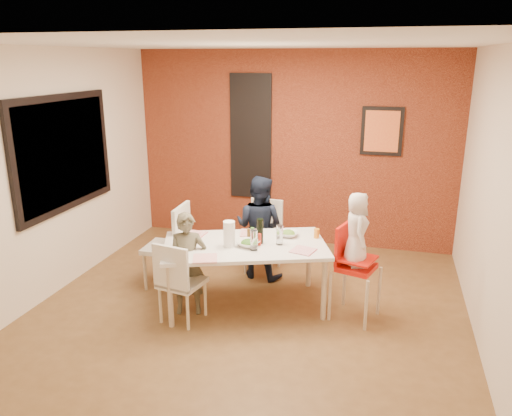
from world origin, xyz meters
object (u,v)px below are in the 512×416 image
(dining_table, at_px, (245,249))
(high_chair, at_px, (352,263))
(child_near, at_px, (188,264))
(chair_near, at_px, (178,279))
(wine_bottle, at_px, (260,231))
(paper_towel_roll, at_px, (229,234))
(child_far, at_px, (259,227))
(chair_far, at_px, (264,231))
(toddler, at_px, (357,230))
(chair_left, at_px, (173,241))

(dining_table, relative_size, high_chair, 1.94)
(child_near, bearing_deg, dining_table, 11.84)
(dining_table, height_order, chair_near, chair_near)
(wine_bottle, distance_m, paper_towel_roll, 0.33)
(dining_table, height_order, child_far, child_far)
(child_far, relative_size, wine_bottle, 4.72)
(chair_near, xyz_separation_m, wine_bottle, (0.68, 0.61, 0.36))
(dining_table, xyz_separation_m, paper_towel_roll, (-0.14, -0.11, 0.20))
(wine_bottle, bearing_deg, chair_far, 101.56)
(child_far, xyz_separation_m, toddler, (1.19, -0.74, 0.33))
(child_near, bearing_deg, toddler, -7.12)
(child_near, height_order, child_far, child_far)
(child_near, bearing_deg, wine_bottle, 10.58)
(chair_far, bearing_deg, dining_table, -83.94)
(high_chair, relative_size, wine_bottle, 3.68)
(dining_table, height_order, toddler, toddler)
(toddler, bearing_deg, high_chair, 46.63)
(chair_near, bearing_deg, wine_bottle, -127.60)
(chair_near, height_order, paper_towel_roll, paper_towel_roll)
(child_near, bearing_deg, child_far, 47.80)
(chair_near, distance_m, paper_towel_roll, 0.69)
(chair_near, distance_m, high_chair, 1.76)
(chair_near, height_order, toddler, toddler)
(dining_table, bearing_deg, chair_near, -134.58)
(dining_table, relative_size, paper_towel_roll, 7.03)
(child_far, relative_size, toddler, 1.68)
(dining_table, height_order, chair_far, chair_far)
(chair_left, xyz_separation_m, wine_bottle, (1.08, -0.17, 0.28))
(dining_table, xyz_separation_m, high_chair, (1.11, 0.05, -0.05))
(dining_table, bearing_deg, child_far, 94.03)
(wine_bottle, bearing_deg, dining_table, -155.47)
(chair_far, xyz_separation_m, wine_bottle, (0.19, -0.95, 0.34))
(high_chair, bearing_deg, toddler, -102.04)
(paper_towel_roll, bearing_deg, child_far, 84.78)
(child_near, distance_m, child_far, 1.18)
(child_near, relative_size, child_far, 0.86)
(wine_bottle, bearing_deg, child_far, 105.64)
(dining_table, height_order, high_chair, high_chair)
(chair_left, bearing_deg, paper_towel_roll, 65.00)
(dining_table, relative_size, chair_near, 2.22)
(chair_far, xyz_separation_m, chair_left, (-0.89, -0.78, 0.06))
(wine_bottle, relative_size, paper_towel_roll, 0.98)
(chair_near, height_order, high_chair, high_chair)
(child_far, height_order, toddler, toddler)
(chair_left, height_order, child_far, child_far)
(child_near, distance_m, toddler, 1.75)
(dining_table, bearing_deg, chair_far, 92.83)
(child_far, bearing_deg, chair_near, 80.60)
(child_near, xyz_separation_m, wine_bottle, (0.67, 0.38, 0.29))
(chair_near, distance_m, chair_far, 1.63)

